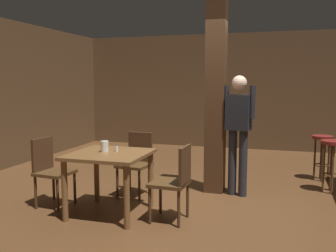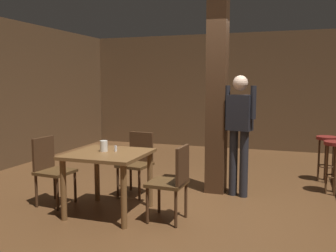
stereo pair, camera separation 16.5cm
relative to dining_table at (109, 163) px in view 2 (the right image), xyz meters
name	(u,v)px [view 2 (the right image)]	position (x,y,z in m)	size (l,w,h in m)	color
ground_plane	(200,204)	(0.99, 0.69, -0.64)	(10.80, 10.80, 0.00)	brown
wall_back	(246,92)	(0.99, 5.19, 0.76)	(8.00, 0.10, 2.80)	brown
pillar	(217,98)	(1.06, 1.35, 0.76)	(0.28, 0.28, 2.80)	#422816
dining_table	(109,163)	(0.00, 0.00, 0.00)	(0.92, 0.92, 0.77)	brown
chair_west	(51,167)	(-0.88, 0.05, -0.13)	(0.46, 0.46, 0.89)	#4C3319
chair_east	(173,179)	(0.84, -0.01, -0.13)	(0.44, 0.44, 0.89)	#4C3319
chair_north	(137,160)	(0.02, 0.84, -0.13)	(0.47, 0.47, 0.89)	#4C3319
napkin_cup	(104,146)	(-0.08, 0.04, 0.20)	(0.10, 0.10, 0.14)	silver
salt_shaker	(116,149)	(0.05, 0.09, 0.17)	(0.03, 0.03, 0.07)	silver
standing_person	(239,127)	(1.41, 1.24, 0.37)	(0.47, 0.28, 1.72)	black
bar_stool_near	(336,155)	(2.73, 1.79, -0.06)	(0.34, 0.34, 0.78)	maroon
bar_stool_mid	(326,148)	(2.65, 2.50, -0.08)	(0.33, 0.33, 0.75)	maroon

